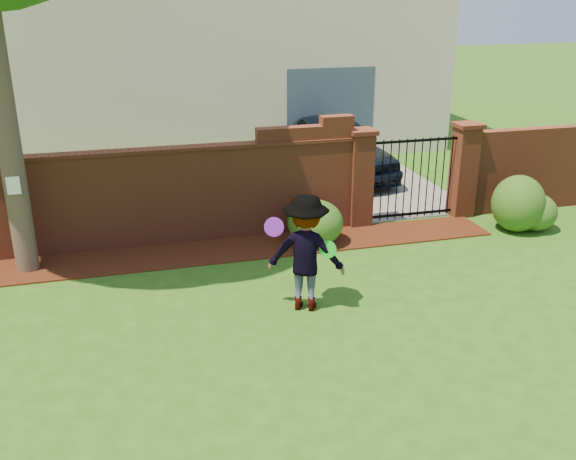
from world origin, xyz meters
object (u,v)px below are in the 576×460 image
object	(u,v)px
car	(341,148)
frisbee_purple	(274,227)
man	(305,254)
frisbee_green	(328,249)

from	to	relation	value
car	frisbee_purple	size ratio (longest dim) A/B	15.60
man	frisbee_purple	bearing A→B (deg)	31.14
car	frisbee_purple	bearing A→B (deg)	-123.79
frisbee_purple	frisbee_green	distance (m)	0.81
car	man	xyz separation A→B (m)	(-2.78, -6.30, 0.14)
man	frisbee_green	distance (m)	0.36
frisbee_purple	frisbee_green	bearing A→B (deg)	-12.56
frisbee_green	car	bearing A→B (deg)	68.87
frisbee_green	frisbee_purple	bearing A→B (deg)	167.44
man	frisbee_green	size ratio (longest dim) A/B	6.82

